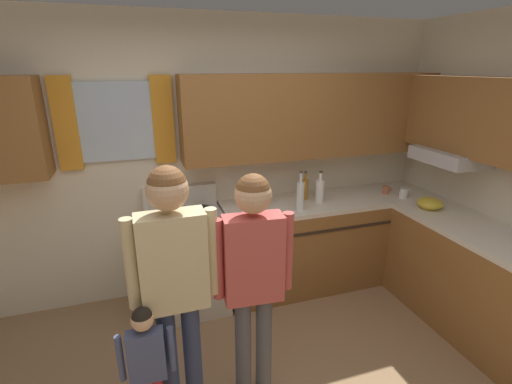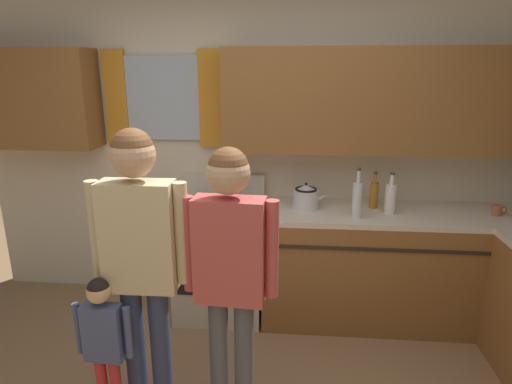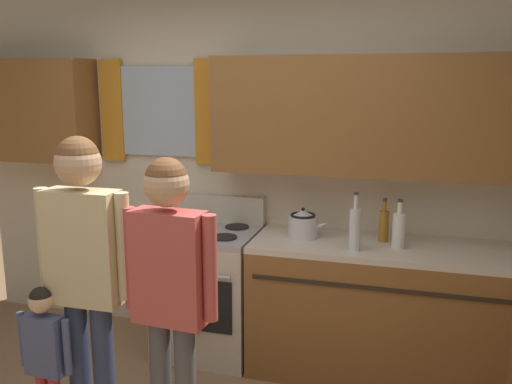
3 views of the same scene
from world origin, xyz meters
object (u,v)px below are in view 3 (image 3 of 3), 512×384
bottle_tall_clear (355,228)px  stove_oven (209,289)px  bottle_oil_amber (384,225)px  adult_holding_child (84,259)px  bottle_milk_white (399,230)px  small_child (45,351)px  stovetop_kettle (303,224)px  adult_in_plaid (170,279)px

bottle_tall_clear → stove_oven: bearing=170.7°
bottle_oil_amber → adult_holding_child: (-1.40, -1.25, 0.04)m
bottle_tall_clear → adult_holding_child: bearing=-140.9°
bottle_oil_amber → bottle_tall_clear: 0.30m
stove_oven → bottle_oil_amber: (1.19, 0.08, 0.54)m
bottle_milk_white → small_child: size_ratio=0.34×
stove_oven → bottle_milk_white: (1.29, -0.05, 0.55)m
bottle_tall_clear → bottle_milk_white: bearing=24.9°
bottle_tall_clear → stovetop_kettle: bottle_tall_clear is taller
small_child → stovetop_kettle: bearing=50.3°
bottle_tall_clear → small_child: size_ratio=0.40×
bottle_oil_amber → bottle_milk_white: (0.10, -0.12, 0.01)m
bottle_milk_white → adult_in_plaid: adult_in_plaid is taller
stove_oven → stovetop_kettle: size_ratio=4.02×
adult_holding_child → adult_in_plaid: 0.47m
bottle_tall_clear → adult_in_plaid: (-0.77, -1.02, -0.04)m
small_child → stove_oven: bearing=72.5°
stove_oven → bottle_oil_amber: bottle_oil_amber is taller
stove_oven → small_child: size_ratio=1.19×
adult_holding_child → adult_in_plaid: (0.47, -0.01, -0.05)m
adult_holding_child → small_child: bearing=-151.5°
stovetop_kettle → small_child: size_ratio=0.30×
bottle_tall_clear → stovetop_kettle: 0.40m
adult_holding_child → small_child: (-0.19, -0.11, -0.47)m
bottle_milk_white → bottle_tall_clear: 0.29m
bottle_milk_white → bottle_tall_clear: bottle_tall_clear is taller
bottle_oil_amber → stove_oven: bearing=-176.4°
stove_oven → bottle_tall_clear: size_ratio=3.00×
stove_oven → bottle_milk_white: bottle_milk_white is taller
adult_in_plaid → small_child: bearing=-171.8°
bottle_oil_amber → bottle_tall_clear: size_ratio=0.78×
bottle_milk_white → stovetop_kettle: 0.62m
stovetop_kettle → adult_in_plaid: bearing=-109.0°
stovetop_kettle → small_child: (-1.07, -1.29, -0.42)m
adult_in_plaid → small_child: size_ratio=1.72×
stovetop_kettle → bottle_milk_white: bearing=-5.6°
stove_oven → bottle_oil_amber: size_ratio=3.85×
bottle_tall_clear → small_child: bottle_tall_clear is taller
bottle_oil_amber → adult_in_plaid: size_ratio=0.18×
bottle_tall_clear → bottle_oil_amber: bearing=56.5°
small_child → bottle_tall_clear: bearing=37.8°
bottle_milk_white → adult_in_plaid: 1.53m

